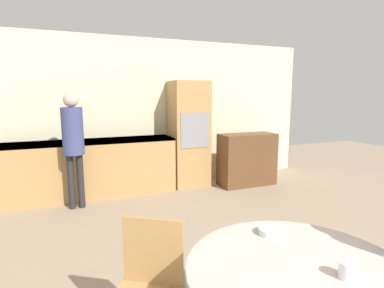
% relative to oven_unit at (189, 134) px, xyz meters
% --- Properties ---
extents(wall_back, '(6.50, 0.05, 2.60)m').
position_rel_oven_unit_xyz_m(wall_back, '(-0.74, 0.34, 0.37)').
color(wall_back, beige).
rests_on(wall_back, ground_plane).
extents(kitchen_counter, '(2.78, 0.60, 0.90)m').
position_rel_oven_unit_xyz_m(kitchen_counter, '(-1.75, -0.01, -0.46)').
color(kitchen_counter, tan).
rests_on(kitchen_counter, ground_plane).
extents(oven_unit, '(0.64, 0.59, 1.86)m').
position_rel_oven_unit_xyz_m(oven_unit, '(0.00, 0.00, 0.00)').
color(oven_unit, tan).
rests_on(oven_unit, ground_plane).
extents(sideboard, '(1.02, 0.45, 0.93)m').
position_rel_oven_unit_xyz_m(sideboard, '(0.97, -0.41, -0.46)').
color(sideboard, brown).
rests_on(sideboard, ground_plane).
extents(chair_far_left, '(0.55, 0.55, 0.88)m').
position_rel_oven_unit_xyz_m(chair_far_left, '(-1.58, -3.36, -0.43)').
color(chair_far_left, tan).
rests_on(chair_far_left, ground_plane).
extents(person_standing, '(0.29, 0.29, 1.66)m').
position_rel_oven_unit_xyz_m(person_standing, '(-1.93, -0.49, 0.11)').
color(person_standing, '#262628').
rests_on(person_standing, ground_plane).
extents(cup, '(0.08, 0.08, 0.08)m').
position_rel_oven_unit_xyz_m(cup, '(-0.79, -4.04, -0.12)').
color(cup, silver).
rests_on(cup, dining_table).
extents(bowl_near, '(0.15, 0.15, 0.04)m').
position_rel_oven_unit_xyz_m(bowl_near, '(-0.84, -3.53, -0.14)').
color(bowl_near, silver).
rests_on(bowl_near, dining_table).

